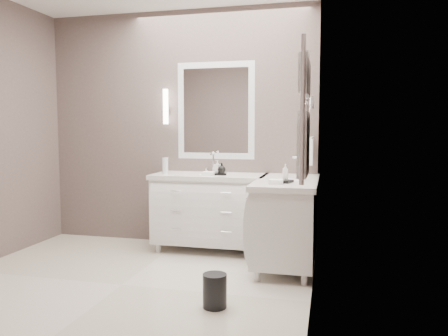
% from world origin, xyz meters
% --- Properties ---
extents(floor, '(3.20, 3.00, 0.01)m').
position_xyz_m(floor, '(0.00, 0.00, -0.01)').
color(floor, silver).
rests_on(floor, ground).
extents(wall_back, '(3.20, 0.01, 2.70)m').
position_xyz_m(wall_back, '(0.00, 1.50, 1.35)').
color(wall_back, '#574845').
rests_on(wall_back, floor).
extents(wall_right, '(0.01, 3.00, 2.70)m').
position_xyz_m(wall_right, '(1.60, 0.00, 1.35)').
color(wall_right, '#574845').
rests_on(wall_right, floor).
extents(vanity_back, '(1.24, 0.59, 0.97)m').
position_xyz_m(vanity_back, '(0.45, 1.23, 0.49)').
color(vanity_back, white).
rests_on(vanity_back, floor).
extents(vanity_right, '(0.59, 1.24, 0.97)m').
position_xyz_m(vanity_right, '(1.33, 0.90, 0.49)').
color(vanity_right, white).
rests_on(vanity_right, floor).
extents(mirror_back, '(0.90, 0.02, 1.10)m').
position_xyz_m(mirror_back, '(0.45, 1.49, 1.55)').
color(mirror_back, white).
rests_on(mirror_back, wall_back).
extents(mirror_right, '(0.02, 0.90, 1.10)m').
position_xyz_m(mirror_right, '(1.59, 0.80, 1.55)').
color(mirror_right, white).
rests_on(mirror_right, wall_right).
extents(sconce_back, '(0.06, 0.06, 0.40)m').
position_xyz_m(sconce_back, '(-0.13, 1.43, 1.59)').
color(sconce_back, white).
rests_on(sconce_back, wall_back).
extents(sconce_right, '(0.06, 0.06, 0.40)m').
position_xyz_m(sconce_right, '(1.53, 0.22, 1.59)').
color(sconce_right, white).
rests_on(sconce_right, wall_right).
extents(towel_bar_corner, '(0.03, 0.22, 0.30)m').
position_xyz_m(towel_bar_corner, '(1.54, 1.36, 1.12)').
color(towel_bar_corner, white).
rests_on(towel_bar_corner, wall_right).
extents(towel_ladder, '(0.06, 0.58, 0.90)m').
position_xyz_m(towel_ladder, '(1.55, -0.40, 1.39)').
color(towel_ladder, white).
rests_on(towel_ladder, wall_right).
extents(waste_bin, '(0.21, 0.21, 0.26)m').
position_xyz_m(waste_bin, '(0.90, -0.27, 0.13)').
color(waste_bin, black).
rests_on(waste_bin, floor).
extents(amenity_tray_back, '(0.17, 0.14, 0.02)m').
position_xyz_m(amenity_tray_back, '(0.58, 1.17, 0.86)').
color(amenity_tray_back, black).
rests_on(amenity_tray_back, vanity_back).
extents(amenity_tray_right, '(0.15, 0.18, 0.02)m').
position_xyz_m(amenity_tray_right, '(1.33, 0.65, 0.86)').
color(amenity_tray_right, black).
rests_on(amenity_tray_right, vanity_right).
extents(water_bottle, '(0.07, 0.07, 0.18)m').
position_xyz_m(water_bottle, '(-0.02, 1.11, 0.94)').
color(water_bottle, silver).
rests_on(water_bottle, vanity_back).
extents(soap_bottle_a, '(0.08, 0.08, 0.13)m').
position_xyz_m(soap_bottle_a, '(0.55, 1.19, 0.94)').
color(soap_bottle_a, white).
rests_on(soap_bottle_a, amenity_tray_back).
extents(soap_bottle_b, '(0.11, 0.11, 0.11)m').
position_xyz_m(soap_bottle_b, '(0.61, 1.14, 0.93)').
color(soap_bottle_b, black).
rests_on(soap_bottle_b, amenity_tray_back).
extents(soap_bottle_c, '(0.06, 0.06, 0.15)m').
position_xyz_m(soap_bottle_c, '(1.33, 0.65, 0.95)').
color(soap_bottle_c, white).
rests_on(soap_bottle_c, amenity_tray_right).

